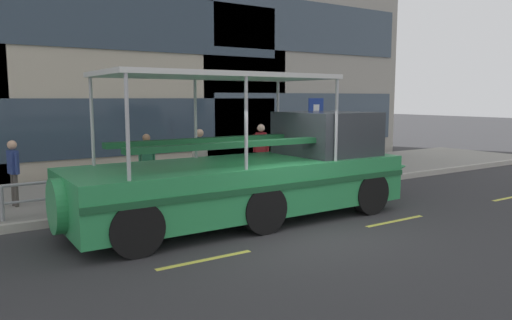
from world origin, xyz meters
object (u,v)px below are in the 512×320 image
Objects in this scene: parking_sign at (315,124)px; pedestrian_mid_right at (147,156)px; pedestrian_near_bow at (261,146)px; duck_tour_boat at (262,173)px; pedestrian_mid_left at (200,152)px; pedestrian_near_stern at (13,167)px.

pedestrian_mid_right is at bearing 171.34° from parking_sign.
parking_sign reaches higher than pedestrian_mid_right.
parking_sign is at bearing -8.66° from pedestrian_mid_right.
duck_tour_boat is at bearing -123.69° from pedestrian_near_bow.
pedestrian_near_bow is at bearing -2.93° from pedestrian_mid_right.
parking_sign reaches higher than pedestrian_near_bow.
pedestrian_mid_left is 1.06× the size of pedestrian_mid_right.
pedestrian_mid_left is at bearing -12.63° from pedestrian_mid_right.
duck_tour_boat is at bearing -92.08° from pedestrian_mid_left.
duck_tour_boat reaches higher than pedestrian_mid_right.
pedestrian_near_stern is at bearing -176.98° from pedestrian_mid_right.
pedestrian_near_stern is (-4.85, 0.15, -0.06)m from pedestrian_mid_left.
pedestrian_near_stern is at bearing 175.81° from parking_sign.
duck_tour_boat is at bearing -36.73° from pedestrian_near_stern.
pedestrian_near_bow is 3.71m from pedestrian_mid_right.
pedestrian_near_stern is (-4.73, 3.53, 0.09)m from duck_tour_boat.
pedestrian_mid_right is (-5.38, 0.82, -0.79)m from parking_sign.
pedestrian_near_bow is at bearing 56.31° from duck_tour_boat.
parking_sign reaches higher than pedestrian_near_stern.
duck_tour_boat reaches higher than pedestrian_mid_left.
parking_sign is 1.52× the size of pedestrian_mid_left.
pedestrian_mid_left is at bearing 172.86° from parking_sign.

